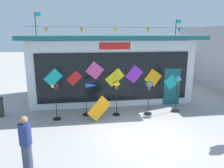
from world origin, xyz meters
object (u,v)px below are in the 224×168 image
object	(u,v)px
wind_spinner_far_left	(56,100)
person_mid_plaza	(26,144)
wind_spinner_left	(90,93)
kite_shop_building	(109,66)
wind_spinner_right	(177,88)
display_kite_on_ground	(99,109)
wind_spinner_center_right	(149,90)
wind_spinner_center_left	(116,90)

from	to	relation	value
wind_spinner_far_left	person_mid_plaza	xyz separation A→B (m)	(-0.42, -3.72, -0.09)
wind_spinner_left	wind_spinner_far_left	bearing A→B (deg)	-166.94
kite_shop_building	wind_spinner_far_left	distance (m)	4.55
wind_spinner_left	wind_spinner_right	world-z (taller)	wind_spinner_right
person_mid_plaza	wind_spinner_left	bearing A→B (deg)	30.59
display_kite_on_ground	wind_spinner_left	bearing A→B (deg)	117.67
wind_spinner_far_left	wind_spinner_center_right	world-z (taller)	wind_spinner_far_left
kite_shop_building	person_mid_plaza	size ratio (longest dim) A/B	5.46
wind_spinner_far_left	wind_spinner_center_left	xyz separation A→B (m)	(2.77, 0.15, 0.31)
wind_spinner_left	wind_spinner_center_right	distance (m)	2.79
wind_spinner_left	person_mid_plaza	bearing A→B (deg)	-115.58
wind_spinner_right	display_kite_on_ground	world-z (taller)	wind_spinner_right
wind_spinner_far_left	wind_spinner_center_left	distance (m)	2.79
wind_spinner_far_left	wind_spinner_right	xyz separation A→B (m)	(5.79, 0.22, 0.29)
kite_shop_building	wind_spinner_center_right	world-z (taller)	kite_shop_building
wind_spinner_left	display_kite_on_ground	size ratio (longest dim) A/B	1.51
wind_spinner_left	wind_spinner_center_right	xyz separation A→B (m)	(2.77, -0.32, 0.13)
person_mid_plaza	display_kite_on_ground	bearing A→B (deg)	21.63
wind_spinner_right	wind_spinner_far_left	bearing A→B (deg)	-177.87
display_kite_on_ground	wind_spinner_center_left	bearing A→B (deg)	30.28
wind_spinner_far_left	person_mid_plaza	distance (m)	3.75
wind_spinner_far_left	wind_spinner_right	distance (m)	5.80
wind_spinner_center_left	wind_spinner_center_right	distance (m)	1.55
wind_spinner_left	person_mid_plaza	size ratio (longest dim) A/B	0.94
wind_spinner_far_left	display_kite_on_ground	distance (m)	1.98
wind_spinner_right	wind_spinner_left	bearing A→B (deg)	178.09
wind_spinner_right	person_mid_plaza	bearing A→B (deg)	-147.60
wind_spinner_center_left	person_mid_plaza	distance (m)	5.03
display_kite_on_ground	wind_spinner_far_left	bearing A→B (deg)	169.63
display_kite_on_ground	wind_spinner_center_right	bearing A→B (deg)	9.14
wind_spinner_left	display_kite_on_ground	world-z (taller)	wind_spinner_left
kite_shop_building	wind_spinner_center_left	world-z (taller)	kite_shop_building
wind_spinner_right	display_kite_on_ground	bearing A→B (deg)	-171.74
wind_spinner_far_left	wind_spinner_center_right	xyz separation A→B (m)	(4.31, 0.04, 0.28)
kite_shop_building	wind_spinner_left	world-z (taller)	kite_shop_building
person_mid_plaza	wind_spinner_center_left	bearing A→B (deg)	16.77
wind_spinner_far_left	person_mid_plaza	bearing A→B (deg)	-96.37
wind_spinner_right	person_mid_plaza	world-z (taller)	wind_spinner_right
wind_spinner_center_right	person_mid_plaza	size ratio (longest dim) A/B	0.99
wind_spinner_center_right	wind_spinner_right	xyz separation A→B (m)	(1.48, 0.18, 0.01)
wind_spinner_center_left	display_kite_on_ground	size ratio (longest dim) A/B	1.64
kite_shop_building	wind_spinner_center_left	xyz separation A→B (m)	(-0.11, -3.24, -0.63)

